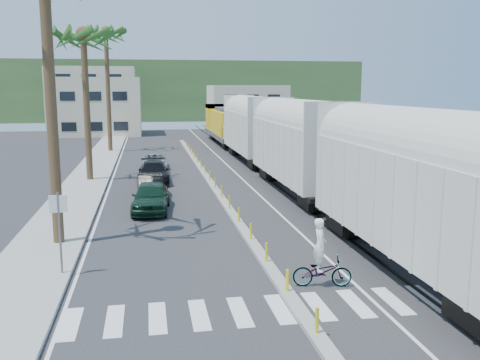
# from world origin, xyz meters

# --- Properties ---
(ground) EXTENTS (140.00, 140.00, 0.00)m
(ground) POSITION_xyz_m (0.00, 0.00, 0.00)
(ground) COLOR #28282B
(ground) RESTS_ON ground
(sidewalk) EXTENTS (3.00, 90.00, 0.15)m
(sidewalk) POSITION_xyz_m (-8.50, 25.00, 0.07)
(sidewalk) COLOR gray
(sidewalk) RESTS_ON ground
(rails) EXTENTS (1.56, 100.00, 0.06)m
(rails) POSITION_xyz_m (5.00, 28.00, 0.03)
(rails) COLOR black
(rails) RESTS_ON ground
(median) EXTENTS (0.45, 60.00, 0.85)m
(median) POSITION_xyz_m (0.00, 19.96, 0.09)
(median) COLOR gray
(median) RESTS_ON ground
(crosswalk) EXTENTS (14.00, 2.20, 0.01)m
(crosswalk) POSITION_xyz_m (0.00, -2.00, 0.01)
(crosswalk) COLOR silver
(crosswalk) RESTS_ON ground
(lane_markings) EXTENTS (9.42, 90.00, 0.01)m
(lane_markings) POSITION_xyz_m (-2.15, 25.00, 0.00)
(lane_markings) COLOR silver
(lane_markings) RESTS_ON ground
(freight_train) EXTENTS (3.00, 60.94, 5.85)m
(freight_train) POSITION_xyz_m (5.00, 21.26, 2.91)
(freight_train) COLOR beige
(freight_train) RESTS_ON ground
(palm_trees) EXTENTS (3.50, 37.20, 13.75)m
(palm_trees) POSITION_xyz_m (-8.10, 22.70, 10.81)
(palm_trees) COLOR brown
(palm_trees) RESTS_ON ground
(street_sign) EXTENTS (0.60, 0.08, 3.00)m
(street_sign) POSITION_xyz_m (-7.30, 2.00, 1.97)
(street_sign) COLOR slate
(street_sign) RESTS_ON ground
(buildings) EXTENTS (38.00, 27.00, 10.00)m
(buildings) POSITION_xyz_m (-6.41, 71.66, 4.36)
(buildings) COLOR #C1B999
(buildings) RESTS_ON ground
(hillside) EXTENTS (80.00, 20.00, 12.00)m
(hillside) POSITION_xyz_m (0.00, 100.00, 6.00)
(hillside) COLOR #385628
(hillside) RESTS_ON ground
(car_lead) EXTENTS (2.66, 4.93, 1.57)m
(car_lead) POSITION_xyz_m (-4.13, 11.66, 0.79)
(car_lead) COLOR black
(car_lead) RESTS_ON ground
(car_second) EXTENTS (2.00, 4.39, 1.38)m
(car_second) POSITION_xyz_m (-4.11, 15.55, 0.69)
(car_second) COLOR black
(car_second) RESTS_ON ground
(car_third) EXTENTS (2.10, 5.09, 1.47)m
(car_third) POSITION_xyz_m (-3.86, 20.57, 0.74)
(car_third) COLOR black
(car_third) RESTS_ON ground
(car_rear) EXTENTS (2.05, 4.38, 1.21)m
(car_rear) POSITION_xyz_m (-3.67, 27.54, 0.61)
(car_rear) COLOR #B3B5B8
(car_rear) RESTS_ON ground
(cyclist) EXTENTS (1.42, 2.20, 2.32)m
(cyclist) POSITION_xyz_m (1.32, -0.43, 0.73)
(cyclist) COLOR #9EA0A5
(cyclist) RESTS_ON ground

